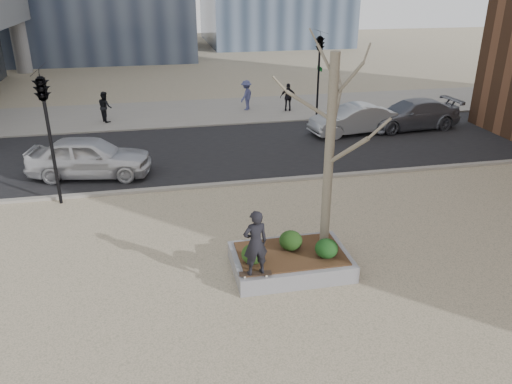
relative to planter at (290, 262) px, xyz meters
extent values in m
plane|color=tan|center=(-1.00, 0.00, -0.23)|extent=(120.00, 120.00, 0.00)
cube|color=black|center=(-1.00, 10.00, -0.21)|extent=(60.00, 8.00, 0.02)
cube|color=gray|center=(-1.00, 17.00, -0.21)|extent=(60.00, 6.00, 0.02)
cube|color=gray|center=(0.00, 0.00, 0.00)|extent=(3.00, 2.00, 0.45)
cube|color=#382314|center=(0.00, 0.00, 0.25)|extent=(2.70, 1.70, 0.04)
ellipsoid|color=#1C3D13|center=(-1.05, -0.28, 0.51)|extent=(0.58, 0.58, 0.50)
ellipsoid|color=black|center=(0.04, 0.18, 0.52)|extent=(0.61, 0.61, 0.51)
ellipsoid|color=#133C15|center=(0.82, -0.39, 0.51)|extent=(0.59, 0.59, 0.50)
imported|color=black|center=(-1.10, -0.81, 1.13)|extent=(0.66, 0.48, 1.65)
imported|color=silver|center=(-5.69, 7.94, 0.57)|extent=(4.80, 2.58, 1.55)
imported|color=#A1A5A9|center=(6.19, 11.23, 0.49)|extent=(4.38, 2.06, 1.39)
imported|color=slate|center=(9.40, 11.50, 0.50)|extent=(5.01, 2.32, 1.42)
imported|color=black|center=(-5.65, 15.90, 0.59)|extent=(0.87, 0.95, 1.58)
imported|color=#454A7C|center=(2.04, 16.90, 0.64)|extent=(1.15, 1.24, 1.67)
imported|color=black|center=(4.31, 16.15, 0.58)|extent=(0.98, 0.61, 1.56)
camera|label=1|loc=(-3.16, -10.78, 6.83)|focal=35.00mm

